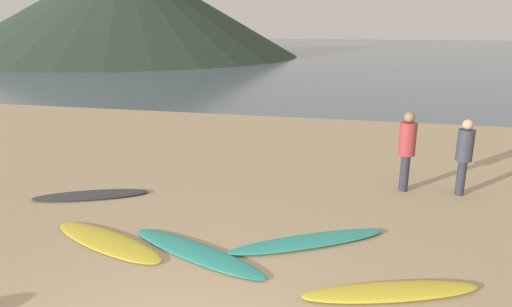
% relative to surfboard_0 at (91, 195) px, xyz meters
% --- Properties ---
extents(ground_plane, '(120.00, 120.00, 0.20)m').
position_rel_surfboard_0_xyz_m(ground_plane, '(3.54, 5.63, -0.13)').
color(ground_plane, tan).
rests_on(ground_plane, ground).
extents(ocean_water, '(140.00, 100.00, 0.01)m').
position_rel_surfboard_0_xyz_m(ocean_water, '(3.54, 59.11, -0.03)').
color(ocean_water, slate).
rests_on(ocean_water, ground).
extents(headland_hill, '(37.90, 37.90, 10.76)m').
position_rel_surfboard_0_xyz_m(headland_hill, '(-20.77, 40.05, 5.35)').
color(headland_hill, '#28382B').
rests_on(headland_hill, ground).
extents(surfboard_0, '(2.32, 1.43, 0.07)m').
position_rel_surfboard_0_xyz_m(surfboard_0, '(0.00, 0.00, 0.00)').
color(surfboard_0, '#333338').
rests_on(surfboard_0, ground).
extents(surfboard_1, '(2.46, 1.44, 0.07)m').
position_rel_surfboard_0_xyz_m(surfboard_1, '(1.43, -1.77, -0.00)').
color(surfboard_1, yellow).
rests_on(surfboard_1, ground).
extents(surfboard_2, '(2.63, 1.50, 0.06)m').
position_rel_surfboard_0_xyz_m(surfboard_2, '(2.95, -1.77, -0.00)').
color(surfboard_2, teal).
rests_on(surfboard_2, ground).
extents(surfboard_3, '(2.53, 1.76, 0.09)m').
position_rel_surfboard_0_xyz_m(surfboard_3, '(4.58, -1.04, 0.01)').
color(surfboard_3, teal).
rests_on(surfboard_3, ground).
extents(surfboard_4, '(2.39, 1.22, 0.09)m').
position_rel_surfboard_0_xyz_m(surfboard_4, '(5.80, -2.20, 0.01)').
color(surfboard_4, yellow).
rests_on(surfboard_4, ground).
extents(person_0, '(0.32, 0.32, 1.59)m').
position_rel_surfboard_0_xyz_m(person_0, '(7.35, 1.86, 0.90)').
color(person_0, '#2D2D38').
rests_on(person_0, ground).
extents(person_1, '(0.34, 0.34, 1.69)m').
position_rel_surfboard_0_xyz_m(person_1, '(6.24, 1.85, 0.96)').
color(person_1, '#2D2D38').
rests_on(person_1, ground).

